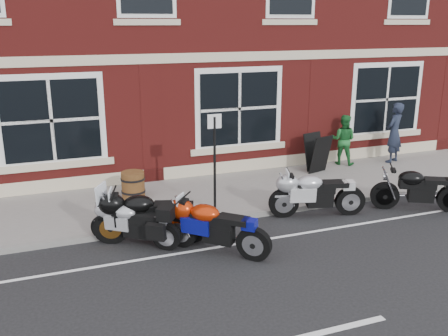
{
  "coord_description": "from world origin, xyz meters",
  "views": [
    {
      "loc": [
        -3.78,
        -8.33,
        4.3
      ],
      "look_at": [
        -0.05,
        1.6,
        1.19
      ],
      "focal_mm": 40.0,
      "sensor_mm": 36.0,
      "label": 1
    }
  ],
  "objects_px": {
    "moto_naked_black": "(417,187)",
    "barrel_planter": "(133,185)",
    "pedestrian_left": "(394,133)",
    "parking_sign": "(215,156)",
    "moto_sport_red": "(215,225)",
    "moto_touring_silver": "(133,221)",
    "pedestrian_right": "(343,140)",
    "moto_sport_black": "(148,215)",
    "moto_sport_silver": "(315,192)",
    "a_board_sign": "(317,153)"
  },
  "relations": [
    {
      "from": "moto_naked_black",
      "to": "barrel_planter",
      "type": "relative_size",
      "value": 3.01
    },
    {
      "from": "pedestrian_left",
      "to": "parking_sign",
      "type": "bearing_deg",
      "value": -9.1
    },
    {
      "from": "moto_sport_red",
      "to": "parking_sign",
      "type": "xyz_separation_m",
      "value": [
        0.64,
        1.81,
        0.85
      ]
    },
    {
      "from": "moto_touring_silver",
      "to": "pedestrian_right",
      "type": "xyz_separation_m",
      "value": [
        7.03,
        3.27,
        0.36
      ]
    },
    {
      "from": "moto_touring_silver",
      "to": "parking_sign",
      "type": "height_order",
      "value": "parking_sign"
    },
    {
      "from": "moto_touring_silver",
      "to": "barrel_planter",
      "type": "distance_m",
      "value": 2.52
    },
    {
      "from": "moto_sport_black",
      "to": "pedestrian_right",
      "type": "bearing_deg",
      "value": -45.52
    },
    {
      "from": "moto_sport_black",
      "to": "pedestrian_right",
      "type": "xyz_separation_m",
      "value": [
        6.7,
        3.25,
        0.28
      ]
    },
    {
      "from": "moto_sport_silver",
      "to": "parking_sign",
      "type": "height_order",
      "value": "parking_sign"
    },
    {
      "from": "moto_naked_black",
      "to": "pedestrian_left",
      "type": "height_order",
      "value": "pedestrian_left"
    },
    {
      "from": "moto_sport_red",
      "to": "moto_sport_black",
      "type": "distance_m",
      "value": 1.42
    },
    {
      "from": "moto_touring_silver",
      "to": "barrel_planter",
      "type": "height_order",
      "value": "moto_touring_silver"
    },
    {
      "from": "moto_sport_silver",
      "to": "a_board_sign",
      "type": "relative_size",
      "value": 1.98
    },
    {
      "from": "parking_sign",
      "to": "pedestrian_right",
      "type": "bearing_deg",
      "value": 26.4
    },
    {
      "from": "moto_sport_silver",
      "to": "a_board_sign",
      "type": "distance_m",
      "value": 3.22
    },
    {
      "from": "moto_sport_black",
      "to": "pedestrian_left",
      "type": "bearing_deg",
      "value": -52.06
    },
    {
      "from": "a_board_sign",
      "to": "parking_sign",
      "type": "relative_size",
      "value": 0.49
    },
    {
      "from": "moto_sport_silver",
      "to": "parking_sign",
      "type": "bearing_deg",
      "value": 84.92
    },
    {
      "from": "moto_sport_black",
      "to": "parking_sign",
      "type": "relative_size",
      "value": 0.99
    },
    {
      "from": "barrel_planter",
      "to": "a_board_sign",
      "type": "bearing_deg",
      "value": 3.99
    },
    {
      "from": "moto_touring_silver",
      "to": "moto_naked_black",
      "type": "bearing_deg",
      "value": -56.32
    },
    {
      "from": "moto_sport_red",
      "to": "pedestrian_right",
      "type": "height_order",
      "value": "pedestrian_right"
    },
    {
      "from": "moto_sport_red",
      "to": "a_board_sign",
      "type": "height_order",
      "value": "a_board_sign"
    },
    {
      "from": "moto_sport_red",
      "to": "pedestrian_left",
      "type": "height_order",
      "value": "pedestrian_left"
    },
    {
      "from": "moto_touring_silver",
      "to": "moto_sport_black",
      "type": "xyz_separation_m",
      "value": [
        0.33,
        0.02,
        0.08
      ]
    },
    {
      "from": "moto_touring_silver",
      "to": "pedestrian_left",
      "type": "distance_m",
      "value": 9.11
    },
    {
      "from": "moto_sport_black",
      "to": "barrel_planter",
      "type": "xyz_separation_m",
      "value": [
        0.15,
        2.46,
        -0.15
      ]
    },
    {
      "from": "barrel_planter",
      "to": "moto_touring_silver",
      "type": "bearing_deg",
      "value": -100.85
    },
    {
      "from": "moto_sport_black",
      "to": "barrel_planter",
      "type": "distance_m",
      "value": 2.47
    },
    {
      "from": "moto_touring_silver",
      "to": "pedestrian_left",
      "type": "relative_size",
      "value": 0.87
    },
    {
      "from": "moto_sport_black",
      "to": "a_board_sign",
      "type": "distance_m",
      "value": 6.24
    },
    {
      "from": "moto_sport_silver",
      "to": "moto_naked_black",
      "type": "height_order",
      "value": "moto_sport_silver"
    },
    {
      "from": "moto_sport_silver",
      "to": "moto_sport_red",
      "type": "bearing_deg",
      "value": 125.28
    },
    {
      "from": "pedestrian_right",
      "to": "parking_sign",
      "type": "relative_size",
      "value": 0.68
    },
    {
      "from": "moto_touring_silver",
      "to": "moto_sport_silver",
      "type": "relative_size",
      "value": 0.73
    },
    {
      "from": "moto_sport_black",
      "to": "parking_sign",
      "type": "xyz_separation_m",
      "value": [
        1.73,
        0.9,
        0.82
      ]
    },
    {
      "from": "pedestrian_left",
      "to": "pedestrian_right",
      "type": "distance_m",
      "value": 1.63
    },
    {
      "from": "moto_sport_black",
      "to": "pedestrian_left",
      "type": "distance_m",
      "value": 8.79
    },
    {
      "from": "moto_naked_black",
      "to": "moto_sport_red",
      "type": "bearing_deg",
      "value": 124.04
    },
    {
      "from": "moto_touring_silver",
      "to": "moto_sport_silver",
      "type": "bearing_deg",
      "value": -51.27
    },
    {
      "from": "moto_sport_black",
      "to": "pedestrian_left",
      "type": "relative_size",
      "value": 1.21
    },
    {
      "from": "a_board_sign",
      "to": "moto_sport_silver",
      "type": "bearing_deg",
      "value": -136.66
    },
    {
      "from": "moto_sport_red",
      "to": "moto_sport_silver",
      "type": "bearing_deg",
      "value": -26.32
    },
    {
      "from": "pedestrian_right",
      "to": "barrel_planter",
      "type": "xyz_separation_m",
      "value": [
        -6.56,
        -0.8,
        -0.43
      ]
    },
    {
      "from": "moto_touring_silver",
      "to": "moto_sport_black",
      "type": "relative_size",
      "value": 0.72
    },
    {
      "from": "barrel_planter",
      "to": "parking_sign",
      "type": "xyz_separation_m",
      "value": [
        1.58,
        -1.56,
        0.97
      ]
    },
    {
      "from": "a_board_sign",
      "to": "moto_sport_red",
      "type": "bearing_deg",
      "value": -155.16
    },
    {
      "from": "a_board_sign",
      "to": "barrel_planter",
      "type": "distance_m",
      "value": 5.43
    },
    {
      "from": "a_board_sign",
      "to": "parking_sign",
      "type": "bearing_deg",
      "value": -168.25
    },
    {
      "from": "moto_sport_black",
      "to": "moto_naked_black",
      "type": "bearing_deg",
      "value": -75.32
    }
  ]
}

